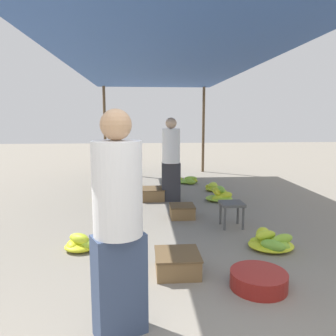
# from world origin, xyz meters

# --- Properties ---
(canopy_post_back_left) EXTENTS (0.08, 0.08, 2.54)m
(canopy_post_back_left) POSITION_xyz_m (-1.46, 8.05, 1.27)
(canopy_post_back_left) COLOR brown
(canopy_post_back_left) RESTS_ON ground
(canopy_post_back_right) EXTENTS (0.08, 0.08, 2.54)m
(canopy_post_back_right) POSITION_xyz_m (1.46, 8.05, 1.27)
(canopy_post_back_right) COLOR brown
(canopy_post_back_right) RESTS_ON ground
(canopy_tarp) EXTENTS (3.33, 8.15, 0.04)m
(canopy_tarp) POSITION_xyz_m (0.00, 4.17, 2.56)
(canopy_tarp) COLOR #33569E
(canopy_tarp) RESTS_ON canopy_post_front_left
(vendor_foreground) EXTENTS (0.47, 0.47, 1.68)m
(vendor_foreground) POSITION_xyz_m (-0.56, 0.55, 0.87)
(vendor_foreground) COLOR #384766
(vendor_foreground) RESTS_ON ground
(stool) EXTENTS (0.34, 0.34, 0.38)m
(stool) POSITION_xyz_m (0.94, 2.90, 0.31)
(stool) COLOR #4C4C4C
(stool) RESTS_ON ground
(basin_black) EXTENTS (0.54, 0.54, 0.16)m
(basin_black) POSITION_xyz_m (0.72, 1.12, 0.08)
(basin_black) COLOR maroon
(basin_black) RESTS_ON ground
(banana_pile_left_0) EXTENTS (0.44, 0.35, 0.21)m
(banana_pile_left_0) POSITION_xyz_m (-1.15, 2.19, 0.09)
(banana_pile_left_0) COLOR #BED02A
(banana_pile_left_0) RESTS_ON ground
(banana_pile_left_1) EXTENTS (0.47, 0.56, 0.22)m
(banana_pile_left_1) POSITION_xyz_m (-1.13, 4.72, 0.08)
(banana_pile_left_1) COLOR #74B337
(banana_pile_left_1) RESTS_ON ground
(banana_pile_left_2) EXTENTS (0.55, 0.46, 0.18)m
(banana_pile_left_2) POSITION_xyz_m (-0.98, 5.91, 0.07)
(banana_pile_left_2) COLOR #82B835
(banana_pile_left_2) RESTS_ON ground
(banana_pile_left_3) EXTENTS (0.57, 0.53, 0.18)m
(banana_pile_left_3) POSITION_xyz_m (-1.15, 6.96, 0.07)
(banana_pile_left_3) COLOR #88BB34
(banana_pile_left_3) RESTS_ON ground
(banana_pile_right_0) EXTENTS (0.55, 0.62, 0.19)m
(banana_pile_right_0) POSITION_xyz_m (0.76, 6.26, 0.07)
(banana_pile_right_0) COLOR #AFCA2D
(banana_pile_right_0) RESTS_ON ground
(banana_pile_right_1) EXTENTS (0.54, 0.48, 0.30)m
(banana_pile_right_1) POSITION_xyz_m (1.13, 4.47, 0.11)
(banana_pile_right_1) COLOR #A0C430
(banana_pile_right_1) RESTS_ON ground
(banana_pile_right_2) EXTENTS (0.56, 0.60, 0.24)m
(banana_pile_right_2) POSITION_xyz_m (1.21, 2.04, 0.08)
(banana_pile_right_2) COLOR #B2CC2C
(banana_pile_right_2) RESTS_ON ground
(banana_pile_right_3) EXTENTS (0.44, 0.40, 0.20)m
(banana_pile_right_3) POSITION_xyz_m (1.23, 5.35, 0.08)
(banana_pile_right_3) COLOR #B3CC2C
(banana_pile_right_3) RESTS_ON ground
(crate_near) EXTENTS (0.40, 0.40, 0.21)m
(crate_near) POSITION_xyz_m (0.27, 3.44, 0.10)
(crate_near) COLOR brown
(crate_near) RESTS_ON ground
(crate_mid) EXTENTS (0.51, 0.51, 0.23)m
(crate_mid) POSITION_xyz_m (-0.20, 4.67, 0.12)
(crate_mid) COLOR brown
(crate_mid) RESTS_ON ground
(crate_far) EXTENTS (0.47, 0.47, 0.22)m
(crate_far) POSITION_xyz_m (-0.02, 1.49, 0.11)
(crate_far) COLOR brown
(crate_far) RESTS_ON ground
(shopper_walking_mid) EXTENTS (0.37, 0.36, 1.63)m
(shopper_walking_mid) POSITION_xyz_m (0.18, 4.55, 0.85)
(shopper_walking_mid) COLOR #2D2D33
(shopper_walking_mid) RESTS_ON ground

